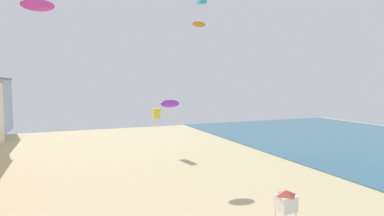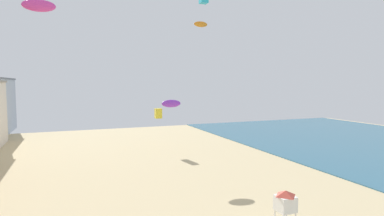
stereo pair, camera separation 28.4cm
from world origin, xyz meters
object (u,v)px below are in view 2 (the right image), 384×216
object	(u,v)px
kite_magenta_parafoil	(39,6)
kite_purple_parafoil	(171,104)
kite_yellow_box	(158,113)
lifeguard_stand	(285,201)
kite_orange_parafoil	(201,24)

from	to	relation	value
kite_magenta_parafoil	kite_purple_parafoil	bearing A→B (deg)	15.34
kite_yellow_box	kite_purple_parafoil	xyz separation A→B (m)	(-1.33, -10.21, 2.01)
lifeguard_stand	kite_orange_parafoil	bearing A→B (deg)	70.86
kite_yellow_box	lifeguard_stand	bearing A→B (deg)	-87.64
kite_purple_parafoil	kite_magenta_parafoil	bearing A→B (deg)	-164.66
kite_magenta_parafoil	kite_purple_parafoil	distance (m)	15.44
kite_yellow_box	kite_purple_parafoil	world-z (taller)	kite_purple_parafoil
lifeguard_stand	kite_yellow_box	distance (m)	26.88
kite_yellow_box	kite_magenta_parafoil	bearing A→B (deg)	-135.24
kite_orange_parafoil	kite_magenta_parafoil	size ratio (longest dim) A/B	0.83
lifeguard_stand	kite_magenta_parafoil	bearing A→B (deg)	131.48
kite_yellow_box	kite_purple_parafoil	size ratio (longest dim) A/B	0.65
lifeguard_stand	kite_purple_parafoil	distance (m)	17.46
kite_orange_parafoil	kite_magenta_parafoil	world-z (taller)	kite_orange_parafoil
kite_orange_parafoil	lifeguard_stand	bearing A→B (deg)	-101.93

